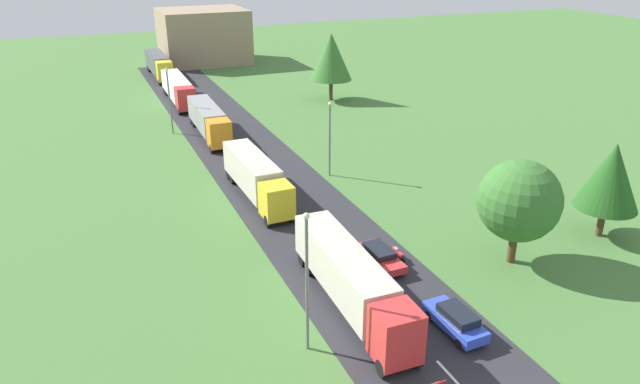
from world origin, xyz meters
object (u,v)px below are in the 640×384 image
(lamppost_second, at_px, (330,135))
(tree_maple, at_px, (331,57))
(lamppost_third, at_px, (169,98))
(truck_third, at_px, (209,119))
(tree_birch, at_px, (611,176))
(truck_fifth, at_px, (159,64))
(tree_oak, at_px, (519,201))
(distant_building, at_px, (203,36))
(car_lead, at_px, (456,320))
(motorcycle_courier, at_px, (397,253))
(lamppost_lead, at_px, (307,277))
(truck_second, at_px, (256,176))
(truck_lead, at_px, (351,279))
(truck_fourth, at_px, (178,88))

(lamppost_second, distance_m, tree_maple, 29.63)
(lamppost_second, height_order, lamppost_third, lamppost_third)
(truck_third, distance_m, tree_birch, 43.48)
(truck_fifth, distance_m, tree_birch, 75.98)
(tree_oak, relative_size, distant_building, 0.51)
(car_lead, bearing_deg, lamppost_third, 100.55)
(car_lead, height_order, lamppost_third, lamppost_third)
(motorcycle_courier, bearing_deg, lamppost_lead, -145.52)
(tree_oak, xyz_separation_m, tree_birch, (9.17, 0.50, 0.21))
(car_lead, relative_size, motorcycle_courier, 2.30)
(car_lead, distance_m, distant_building, 88.32)
(truck_fifth, relative_size, lamppost_third, 1.77)
(motorcycle_courier, bearing_deg, truck_second, 112.69)
(truck_lead, height_order, tree_birch, tree_birch)
(truck_third, xyz_separation_m, lamppost_third, (-3.83, 2.88, 2.34))
(truck_second, relative_size, tree_maple, 1.33)
(truck_second, xyz_separation_m, truck_fourth, (-0.14, 36.55, -0.07))
(truck_lead, distance_m, lamppost_second, 22.79)
(tree_maple, bearing_deg, truck_fourth, 161.00)
(truck_third, relative_size, distant_building, 0.86)
(lamppost_second, distance_m, tree_oak, 21.30)
(truck_second, relative_size, truck_fifth, 0.91)
(lamppost_third, xyz_separation_m, tree_oak, (17.21, -40.44, 0.42))
(lamppost_lead, relative_size, tree_birch, 1.12)
(car_lead, distance_m, lamppost_lead, 9.75)
(truck_fourth, xyz_separation_m, tree_birch, (22.96, -54.15, 2.98))
(truck_lead, distance_m, lamppost_third, 41.30)
(truck_lead, relative_size, lamppost_third, 1.77)
(truck_lead, bearing_deg, truck_second, 90.97)
(truck_second, relative_size, truck_fourth, 0.88)
(truck_fifth, distance_m, motorcycle_courier, 69.76)
(truck_fifth, xyz_separation_m, tree_maple, (20.53, -25.40, 4.05))
(car_lead, distance_m, motorcycle_courier, 8.89)
(truck_fourth, bearing_deg, truck_second, -89.79)
(truck_fourth, bearing_deg, lamppost_second, -76.01)
(truck_fourth, height_order, lamppost_third, lamppost_third)
(truck_fifth, xyz_separation_m, car_lead, (4.94, -78.29, -1.34))
(tree_maple, bearing_deg, tree_oak, -98.28)
(lamppost_second, relative_size, distant_building, 0.48)
(truck_second, xyz_separation_m, lamppost_second, (8.35, 2.51, 2.04))
(truck_fifth, distance_m, tree_maple, 32.91)
(lamppost_third, xyz_separation_m, distant_building, (13.68, 42.28, 0.43))
(truck_third, bearing_deg, truck_second, -90.81)
(lamppost_lead, relative_size, lamppost_third, 1.09)
(truck_fourth, bearing_deg, tree_birch, -67.02)
(truck_third, relative_size, tree_birch, 1.72)
(truck_third, height_order, truck_fifth, truck_fifth)
(lamppost_third, height_order, distant_building, distant_building)
(car_lead, relative_size, distant_building, 0.29)
(motorcycle_courier, xyz_separation_m, lamppost_third, (-9.68, 36.99, 3.89))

